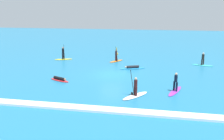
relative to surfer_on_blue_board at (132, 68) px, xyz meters
name	(u,v)px	position (x,y,z in m)	size (l,w,h in m)	color
ground_plane	(112,74)	(-2.00, -2.97, -0.14)	(120.00, 120.00, 0.00)	#1E6B93
surfer_on_blue_board	(132,68)	(0.00, 0.00, 0.00)	(3.23, 1.81, 0.41)	#1E8CD1
surfer_on_purple_board	(175,87)	(4.60, -7.61, 0.28)	(1.69, 3.13, 1.74)	purple
surfer_on_yellow_board	(63,56)	(-10.41, 3.64, 0.33)	(2.59, 1.52, 2.25)	yellow
surfer_on_red_board	(60,79)	(-6.86, -6.33, 0.00)	(2.48, 1.55, 0.38)	red
surfer_on_teal_board	(203,62)	(8.79, 3.43, 0.29)	(2.80, 1.46, 1.70)	#33C6CC
surfer_on_white_board	(135,92)	(1.21, -9.46, 0.20)	(2.34, 2.77, 2.25)	white
surfer_on_orange_board	(116,59)	(-2.67, 3.84, 0.26)	(1.94, 2.48, 2.10)	orange
marker_buoy	(117,53)	(-3.44, 8.91, 0.04)	(0.46, 0.46, 1.26)	yellow
wave_crest	(87,108)	(-2.00, -12.85, -0.05)	(25.89, 0.90, 0.18)	white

